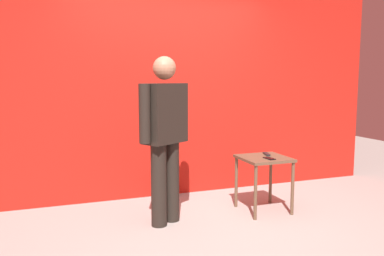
% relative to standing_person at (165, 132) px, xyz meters
% --- Properties ---
extents(ground_plane, '(12.00, 12.00, 0.00)m').
position_rel_standing_person_xyz_m(ground_plane, '(0.33, -0.44, -0.94)').
color(ground_plane, '#9E9991').
extents(back_wall_red, '(5.81, 0.12, 3.03)m').
position_rel_standing_person_xyz_m(back_wall_red, '(0.33, 1.00, 0.58)').
color(back_wall_red, red).
rests_on(back_wall_red, ground_plane).
extents(standing_person, '(0.62, 0.44, 1.68)m').
position_rel_standing_person_xyz_m(standing_person, '(0.00, 0.00, 0.00)').
color(standing_person, black).
rests_on(standing_person, ground_plane).
extents(side_table, '(0.51, 0.51, 0.61)m').
position_rel_standing_person_xyz_m(side_table, '(1.13, -0.01, -0.43)').
color(side_table, brown).
rests_on(side_table, ground_plane).
extents(cell_phone, '(0.08, 0.15, 0.01)m').
position_rel_standing_person_xyz_m(cell_phone, '(1.13, -0.12, -0.33)').
color(cell_phone, black).
rests_on(cell_phone, side_table).
extents(tv_remote, '(0.09, 0.18, 0.02)m').
position_rel_standing_person_xyz_m(tv_remote, '(1.21, 0.09, -0.32)').
color(tv_remote, black).
rests_on(tv_remote, side_table).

